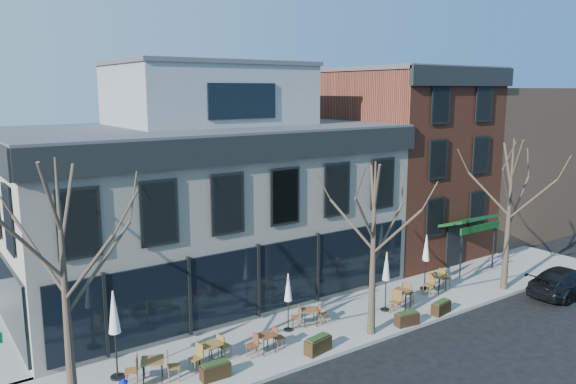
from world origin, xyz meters
TOP-DOWN VIEW (x-y plane):
  - ground at (0.00, 0.00)m, footprint 120.00×120.00m
  - sidewalk_front at (3.25, -2.15)m, footprint 33.50×4.70m
  - corner_building at (0.07, 5.07)m, footprint 18.39×10.39m
  - red_brick_building at (13.00, 4.98)m, footprint 8.20×11.78m
  - bg_building at (23.00, 6.00)m, footprint 12.00×12.00m
  - tree_corner at (-8.49, -3.20)m, footprint 3.93×3.98m
  - tree_mid at (3.01, -3.90)m, footprint 3.50×3.55m
  - tree_right at (12.01, -3.90)m, footprint 3.72×3.77m
  - parked_sedan at (14.07, -5.89)m, footprint 4.74×2.00m
  - cafe_set_0 at (-5.73, -2.49)m, footprint 1.89×1.17m
  - cafe_set_1 at (-3.56, -2.49)m, footprint 1.84×0.85m
  - cafe_set_2 at (-1.41, -2.85)m, footprint 1.63×0.66m
  - cafe_set_3 at (1.43, -1.82)m, footprint 1.63×0.99m
  - cafe_set_4 at (6.00, -2.74)m, footprint 1.97×1.09m
  - cafe_set_5 at (9.00, -2.20)m, footprint 1.96×0.86m
  - umbrella_0 at (-6.63, -1.54)m, footprint 0.50×0.50m
  - umbrella_2 at (0.39, -1.75)m, footprint 0.39×0.39m
  - umbrella_3 at (5.18, -2.51)m, footprint 0.43×0.43m
  - umbrella_4 at (8.75, -1.65)m, footprint 0.44×0.44m
  - planter_0 at (-3.89, -3.50)m, footprint 1.06×0.46m
  - planter_1 at (0.19, -4.00)m, footprint 1.18×0.64m
  - planter_2 at (4.77, -4.20)m, footprint 1.08×0.56m
  - planter_3 at (6.94, -4.20)m, footprint 1.09×0.57m

SIDE VIEW (x-z plane):
  - ground at x=0.00m, z-range 0.00..0.00m
  - sidewalk_front at x=3.25m, z-range 0.00..0.15m
  - planter_2 at x=4.77m, z-range 0.15..0.73m
  - planter_3 at x=6.94m, z-range 0.15..0.73m
  - planter_0 at x=-3.89m, z-range 0.15..0.73m
  - planter_1 at x=0.19m, z-range 0.15..0.77m
  - cafe_set_3 at x=1.43m, z-range 0.16..1.01m
  - cafe_set_2 at x=-1.41m, z-range 0.16..1.02m
  - cafe_set_1 at x=-3.56m, z-range 0.16..1.11m
  - cafe_set_0 at x=-5.73m, z-range 0.16..1.15m
  - cafe_set_5 at x=9.00m, z-range 0.16..1.17m
  - cafe_set_4 at x=6.00m, z-range 0.16..1.18m
  - parked_sedan at x=14.07m, z-range 0.00..1.37m
  - umbrella_2 at x=0.39m, z-range 0.65..3.10m
  - umbrella_3 at x=5.18m, z-range 0.71..3.42m
  - umbrella_4 at x=8.75m, z-range 0.72..3.48m
  - umbrella_0 at x=-6.63m, z-range 0.80..3.95m
  - tree_mid at x=3.01m, z-range 0.27..7.31m
  - tree_right at x=12.01m, z-range 0.28..7.76m
  - tree_corner at x=-8.49m, z-range 0.29..8.21m
  - corner_building at x=0.07m, z-range -0.83..10.27m
  - bg_building at x=23.00m, z-range 0.00..10.00m
  - red_brick_building at x=13.00m, z-range 0.05..11.22m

